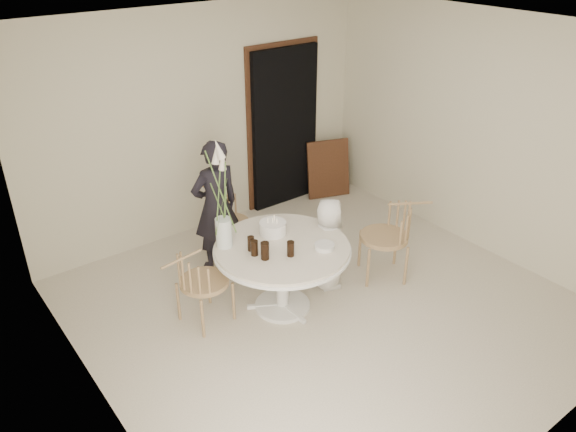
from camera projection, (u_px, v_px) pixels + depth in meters
ground at (325, 306)px, 5.72m from camera, size 4.50×4.50×0.00m
room_shell at (330, 158)px, 4.96m from camera, size 4.50×4.50×4.50m
doorway at (284, 128)px, 7.38m from camera, size 1.00×0.10×2.10m
door_trim at (283, 123)px, 7.38m from camera, size 1.12×0.03×2.22m
table at (282, 255)px, 5.42m from camera, size 1.33×1.33×0.73m
picture_frame at (328, 169)px, 7.83m from camera, size 0.63×0.37×0.80m
chair_far at (222, 214)px, 6.41m from camera, size 0.50×0.52×0.78m
chair_right at (396, 229)px, 5.97m from camera, size 0.67×0.66×0.89m
chair_left at (194, 279)px, 5.21m from camera, size 0.53×0.50×0.82m
girl at (216, 206)px, 6.05m from camera, size 0.56×0.38×1.50m
boy at (328, 244)px, 5.83m from camera, size 0.50×0.58×1.01m
birthday_cake at (273, 228)px, 5.54m from camera, size 0.27×0.27×0.18m
cola_tumbler_a at (265, 251)px, 5.12m from camera, size 0.09×0.09×0.17m
cola_tumbler_b at (291, 249)px, 5.17m from camera, size 0.09×0.09×0.15m
cola_tumbler_c at (251, 244)px, 5.26m from camera, size 0.09×0.09×0.14m
cola_tumbler_d at (254, 248)px, 5.18m from camera, size 0.07×0.07×0.15m
plate_stack at (324, 246)px, 5.31m from camera, size 0.23×0.23×0.05m
flower_vase at (222, 210)px, 5.18m from camera, size 0.16×0.16×1.10m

